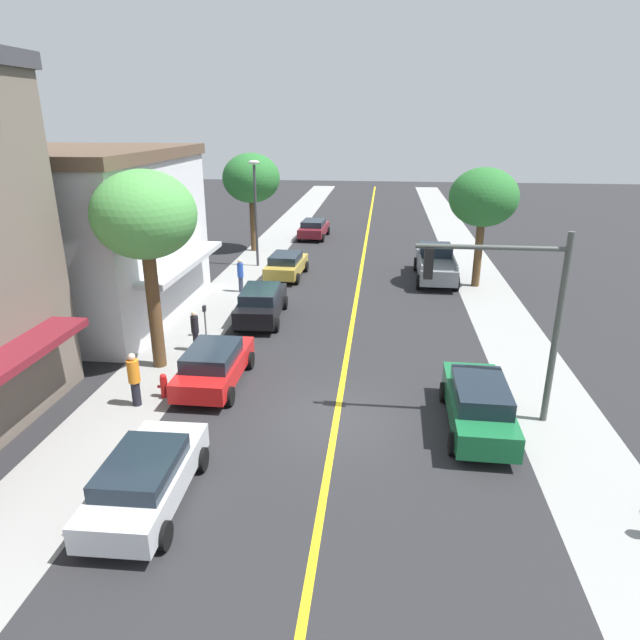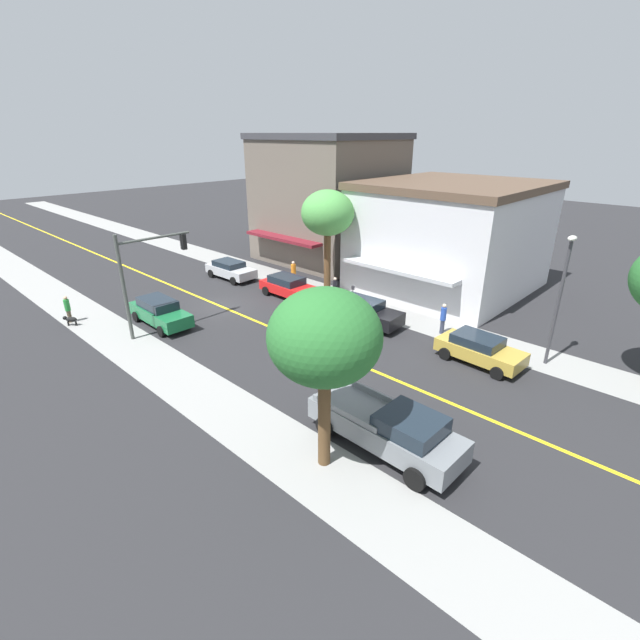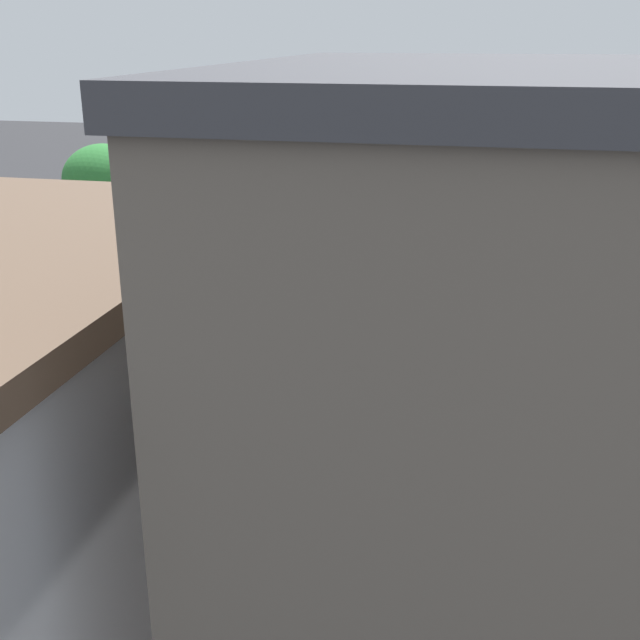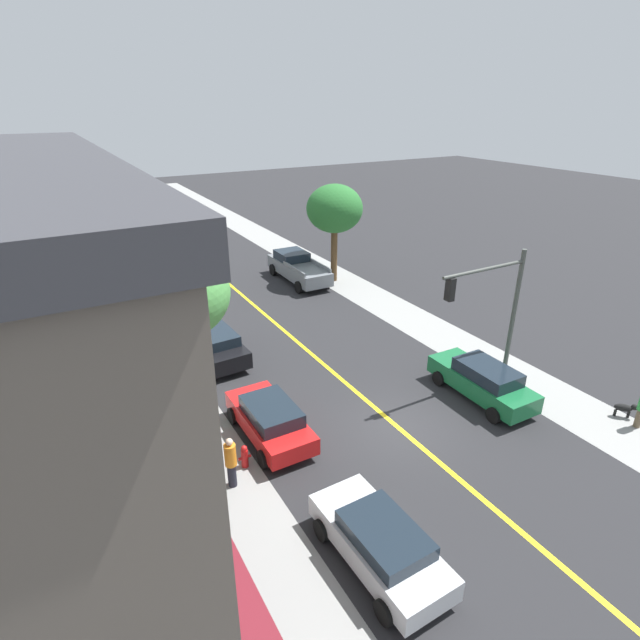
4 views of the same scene
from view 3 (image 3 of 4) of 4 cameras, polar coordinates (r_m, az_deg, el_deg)
name	(u,v)px [view 3 (image 3 of 4)]	position (r m, az deg, el deg)	size (l,w,h in m)	color
ground_plane	(433,364)	(28.66, 8.05, -3.14)	(140.00, 140.00, 0.00)	#262628
sidewalk_left	(410,460)	(22.45, 6.47, -9.94)	(2.93, 126.00, 0.01)	gray
sidewalk_right	(447,303)	(35.14, 9.05, 1.21)	(2.93, 126.00, 0.01)	gray
road_centerline_stripe	(433,364)	(28.66, 8.05, -3.13)	(0.20, 126.00, 0.00)	yellow
brick_apartment_block	(579,415)	(13.49, 18.06, -6.47)	(11.26, 10.78, 10.72)	#665B51
street_tree_left_near	(293,257)	(20.74, -1.94, 4.51)	(3.62, 3.62, 7.25)	brown
street_tree_left_far	(104,180)	(37.66, -15.19, 9.64)	(3.65, 3.65, 6.45)	brown
fire_hydrant	(386,426)	(23.25, 4.75, -7.58)	(0.44, 0.24, 0.85)	red
parking_meter	(201,397)	(24.04, -8.49, -5.44)	(0.12, 0.18, 1.41)	#4C4C51
traffic_light_mast	(432,224)	(32.35, 7.98, 6.83)	(4.34, 0.32, 5.91)	#474C47
red_sedan_left_curb	(359,391)	(24.51, 2.77, -5.09)	(2.03, 4.39, 1.47)	red
black_sedan_left_curb	(153,368)	(26.58, -11.84, -3.35)	(2.19, 4.85, 1.56)	black
green_sedan_right_curb	(444,304)	(32.34, 8.84, 1.11)	(1.98, 4.78, 1.59)	#196638
silver_sedan_left_curb	(578,409)	(24.62, 17.95, -6.06)	(2.09, 4.41, 1.40)	#B7BABF
grey_pickup_truck	(65,275)	(37.27, -17.75, 3.07)	(2.36, 5.96, 1.82)	slate
pedestrian_green_shirt	(553,283)	(35.87, 16.34, 2.52)	(0.32, 0.32, 1.68)	brown
pedestrian_black_shirt	(251,401)	(23.64, -4.96, -5.80)	(0.30, 0.30, 1.68)	black
pedestrian_blue_shirt	(0,377)	(26.91, -21.88, -3.78)	(0.33, 0.33, 1.82)	#33384C
pedestrian_orange_shirt	(406,422)	(22.33, 6.20, -7.29)	(0.38, 0.38, 1.83)	black
small_dog	(537,292)	(36.14, 15.25, 1.95)	(0.71, 0.73, 0.62)	black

